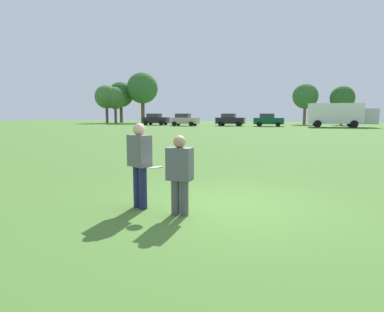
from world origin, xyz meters
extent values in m
plane|color=#47702D|center=(0.00, 0.00, 0.00)|extent=(144.55, 144.55, 0.00)
cylinder|color=#1E234C|center=(-1.72, -0.69, 0.42)|extent=(0.16, 0.16, 0.83)
cylinder|color=#1E234C|center=(-1.55, -0.77, 0.42)|extent=(0.16, 0.16, 0.83)
cube|color=#595960|center=(-1.64, -0.73, 1.14)|extent=(0.54, 0.45, 0.61)
sphere|color=#D8AD8C|center=(-1.64, -0.73, 1.56)|extent=(0.23, 0.23, 0.23)
cylinder|color=#4C4C51|center=(-0.64, -0.91, 0.33)|extent=(0.16, 0.16, 0.65)
cylinder|color=#4C4C51|center=(-0.82, -0.90, 0.33)|extent=(0.16, 0.16, 0.65)
cube|color=#595960|center=(-0.73, -0.90, 0.95)|extent=(0.47, 0.28, 0.60)
sphere|color=tan|center=(-0.73, -0.90, 1.36)|extent=(0.23, 0.23, 0.23)
cylinder|color=white|center=(-1.22, -0.88, 0.85)|extent=(0.27, 0.27, 0.06)
cube|color=#D8590C|center=(-2.18, 3.33, 0.01)|extent=(0.32, 0.32, 0.03)
cone|color=orange|center=(-2.18, 3.33, 0.26)|extent=(0.24, 0.24, 0.45)
cube|color=black|center=(-21.67, 42.72, 0.78)|extent=(4.29, 2.01, 0.90)
cube|color=#2D333D|center=(-21.92, 42.71, 1.50)|extent=(2.08, 1.74, 0.64)
cylinder|color=black|center=(-20.42, 43.79, 0.33)|extent=(0.67, 0.25, 0.66)
cylinder|color=black|center=(-20.32, 41.79, 0.33)|extent=(0.67, 0.25, 0.66)
cylinder|color=black|center=(-23.02, 43.65, 0.33)|extent=(0.67, 0.25, 0.66)
cylinder|color=black|center=(-22.92, 41.66, 0.33)|extent=(0.67, 0.25, 0.66)
cube|color=#B7AD99|center=(-16.06, 40.86, 0.78)|extent=(4.29, 2.01, 0.90)
cube|color=#2D333D|center=(-16.31, 40.85, 1.50)|extent=(2.08, 1.74, 0.64)
cylinder|color=black|center=(-14.81, 41.93, 0.33)|extent=(0.67, 0.25, 0.66)
cylinder|color=black|center=(-14.71, 39.93, 0.33)|extent=(0.67, 0.25, 0.66)
cylinder|color=black|center=(-17.41, 41.79, 0.33)|extent=(0.67, 0.25, 0.66)
cylinder|color=black|center=(-17.31, 39.80, 0.33)|extent=(0.67, 0.25, 0.66)
cube|color=black|center=(-9.56, 42.94, 0.78)|extent=(4.29, 2.01, 0.90)
cube|color=#2D333D|center=(-9.81, 42.93, 1.50)|extent=(2.08, 1.74, 0.64)
cylinder|color=black|center=(-8.31, 44.01, 0.33)|extent=(0.67, 0.25, 0.66)
cylinder|color=black|center=(-8.21, 42.01, 0.33)|extent=(0.67, 0.25, 0.66)
cylinder|color=black|center=(-10.91, 43.87, 0.33)|extent=(0.67, 0.25, 0.66)
cylinder|color=black|center=(-10.81, 41.88, 0.33)|extent=(0.67, 0.25, 0.66)
cube|color=#0C4C2D|center=(-3.90, 42.69, 0.78)|extent=(4.29, 2.01, 0.90)
cube|color=#2D333D|center=(-4.15, 42.68, 1.50)|extent=(2.08, 1.74, 0.64)
cylinder|color=black|center=(-2.65, 43.75, 0.33)|extent=(0.67, 0.25, 0.66)
cylinder|color=black|center=(-2.55, 41.76, 0.33)|extent=(0.67, 0.25, 0.66)
cylinder|color=black|center=(-5.25, 43.62, 0.33)|extent=(0.67, 0.25, 0.66)
cylinder|color=black|center=(-5.15, 41.62, 0.33)|extent=(0.67, 0.25, 0.66)
cube|color=white|center=(4.74, 42.51, 1.83)|extent=(6.92, 2.85, 2.70)
cube|color=#B2B2B7|center=(8.93, 42.73, 1.48)|extent=(1.92, 2.39, 2.00)
cylinder|color=black|center=(6.88, 43.99, 0.48)|extent=(0.97, 0.33, 0.96)
cylinder|color=black|center=(7.02, 41.26, 0.48)|extent=(0.97, 0.33, 0.96)
cylinder|color=black|center=(2.46, 43.77, 0.48)|extent=(0.97, 0.33, 0.96)
cylinder|color=black|center=(2.60, 41.03, 0.48)|extent=(0.97, 0.33, 0.96)
cylinder|color=brown|center=(-35.43, 50.06, 1.56)|extent=(0.52, 0.52, 3.13)
sphere|color=#3D7033|center=(-35.43, 50.06, 5.02)|extent=(4.46, 4.46, 4.46)
cylinder|color=brown|center=(-33.99, 50.82, 1.49)|extent=(0.50, 0.50, 2.98)
sphere|color=#3D7033|center=(-33.99, 50.82, 4.79)|extent=(4.25, 4.25, 4.25)
cylinder|color=brown|center=(-33.85, 52.69, 1.72)|extent=(0.57, 0.57, 3.45)
sphere|color=#285623|center=(-33.85, 52.69, 5.54)|extent=(4.92, 4.92, 4.92)
cylinder|color=brown|center=(-29.25, 53.09, 2.09)|extent=(0.70, 0.70, 4.19)
sphere|color=#33662D|center=(-29.25, 53.09, 6.73)|extent=(5.98, 5.98, 5.98)
cylinder|color=brown|center=(0.77, 53.70, 1.46)|extent=(0.49, 0.49, 2.93)
sphere|color=#33662D|center=(0.77, 53.70, 4.71)|extent=(4.18, 4.18, 4.18)
cylinder|color=brown|center=(6.43, 53.00, 1.34)|extent=(0.45, 0.45, 2.68)
sphere|color=#285623|center=(6.43, 53.00, 4.31)|extent=(3.83, 3.83, 3.83)
camera|label=1|loc=(1.45, -6.55, 1.86)|focal=31.55mm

